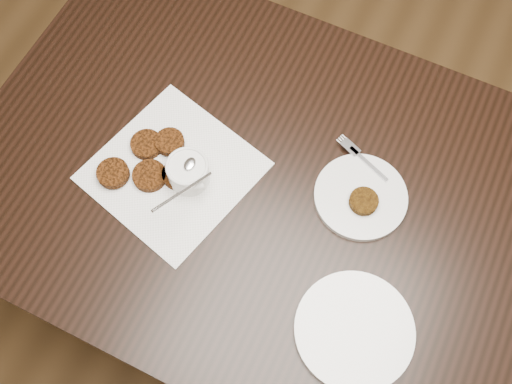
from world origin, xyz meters
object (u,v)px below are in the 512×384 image
plate_empty (354,330)px  plate_with_patty (361,195)px  sauce_ramekin (187,165)px  napkin (173,171)px  table (279,250)px

plate_empty → plate_with_patty: bearing=109.2°
sauce_ramekin → plate_empty: bearing=-18.7°
napkin → sauce_ramekin: (0.04, 0.00, 0.06)m
sauce_ramekin → plate_with_patty: sauce_ramekin is taller
sauce_ramekin → plate_with_patty: bearing=18.7°
table → sauce_ramekin: size_ratio=11.21×
sauce_ramekin → napkin: bearing=-179.7°
table → plate_with_patty: size_ratio=7.15×
sauce_ramekin → plate_with_patty: size_ratio=0.64×
plate_with_patty → plate_empty: 0.26m
table → napkin: bearing=-165.6°
table → plate_empty: size_ratio=6.07×
napkin → plate_empty: (0.44, -0.14, 0.01)m
napkin → plate_with_patty: plate_with_patty is taller
plate_with_patty → sauce_ramekin: bearing=-161.3°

